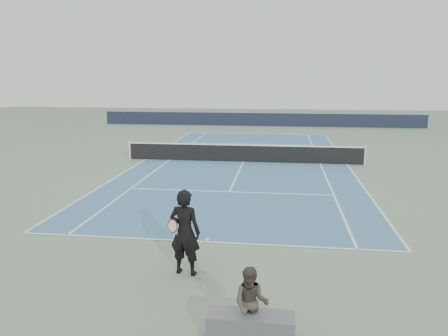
# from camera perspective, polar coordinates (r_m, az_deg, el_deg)

# --- Properties ---
(ground) EXTENTS (80.00, 80.00, 0.00)m
(ground) POSITION_cam_1_polar(r_m,az_deg,el_deg) (23.78, 2.54, 0.80)
(ground) COLOR slate
(court_surface) EXTENTS (10.97, 23.77, 0.01)m
(court_surface) POSITION_cam_1_polar(r_m,az_deg,el_deg) (23.78, 2.54, 0.81)
(court_surface) COLOR teal
(court_surface) RESTS_ON ground
(tennis_net) EXTENTS (12.90, 0.10, 1.07)m
(tennis_net) POSITION_cam_1_polar(r_m,az_deg,el_deg) (23.69, 2.55, 2.00)
(tennis_net) COLOR silver
(tennis_net) RESTS_ON ground
(windscreen_far) EXTENTS (30.00, 0.25, 1.20)m
(windscreen_far) POSITION_cam_1_polar(r_m,az_deg,el_deg) (41.38, 4.73, 6.33)
(windscreen_far) COLOR black
(windscreen_far) RESTS_ON ground
(tennis_player) EXTENTS (0.88, 0.69, 2.05)m
(tennis_player) POSITION_cam_1_polar(r_m,az_deg,el_deg) (10.25, -5.14, -8.34)
(tennis_player) COLOR black
(tennis_player) RESTS_ON ground
(tennis_ball) EXTENTS (0.07, 0.07, 0.07)m
(tennis_ball) POSITION_cam_1_polar(r_m,az_deg,el_deg) (10.35, -3.20, -14.05)
(tennis_ball) COLOR yellow
(tennis_ball) RESTS_ON ground
(spectator_bench) EXTENTS (1.55, 0.58, 1.35)m
(spectator_bench) POSITION_cam_1_polar(r_m,az_deg,el_deg) (8.04, 3.55, -18.57)
(spectator_bench) COLOR #5B5C60
(spectator_bench) RESTS_ON ground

